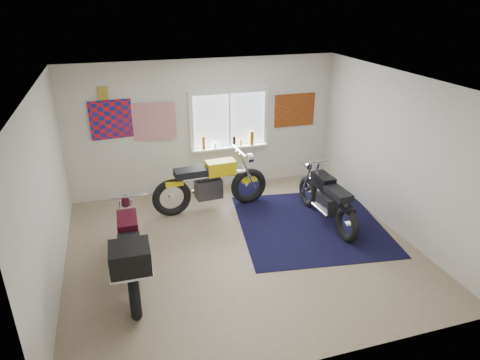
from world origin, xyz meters
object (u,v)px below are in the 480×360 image
object	(u,v)px
navy_rug	(310,224)
black_chrome_bike	(327,200)
yellow_triumph	(211,185)
maroon_tourer	(130,253)

from	to	relation	value
navy_rug	black_chrome_bike	world-z (taller)	black_chrome_bike
yellow_triumph	black_chrome_bike	size ratio (longest dim) A/B	1.15
yellow_triumph	navy_rug	bearing A→B (deg)	-39.43
navy_rug	yellow_triumph	world-z (taller)	yellow_triumph
yellow_triumph	maroon_tourer	distance (m)	2.61
navy_rug	maroon_tourer	xyz separation A→B (m)	(-3.18, -0.92, 0.57)
yellow_triumph	black_chrome_bike	world-z (taller)	yellow_triumph
navy_rug	black_chrome_bike	xyz separation A→B (m)	(0.30, 0.01, 0.44)
black_chrome_bike	navy_rug	bearing A→B (deg)	89.68
navy_rug	maroon_tourer	world-z (taller)	maroon_tourer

